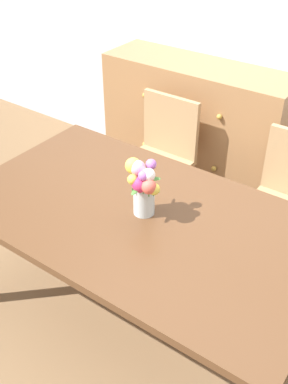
{
  "coord_description": "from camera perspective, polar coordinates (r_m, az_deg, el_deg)",
  "views": [
    {
      "loc": [
        1.02,
        -1.4,
        2.09
      ],
      "look_at": [
        0.01,
        0.02,
        0.87
      ],
      "focal_mm": 42.63,
      "sensor_mm": 36.0,
      "label": 1
    }
  ],
  "objects": [
    {
      "name": "dresser",
      "position": [
        3.49,
        6.4,
        7.81
      ],
      "size": [
        1.4,
        0.47,
        1.0
      ],
      "color": "#9E7047",
      "rests_on": "ground_plane"
    },
    {
      "name": "flower_vase",
      "position": [
        2.09,
        -0.12,
        0.79
      ],
      "size": [
        0.19,
        0.2,
        0.29
      ],
      "color": "silver",
      "rests_on": "dining_table"
    },
    {
      "name": "dining_table",
      "position": [
        2.24,
        -0.44,
        -4.28
      ],
      "size": [
        1.79,
        1.03,
        0.75
      ],
      "color": "brown",
      "rests_on": "ground_plane"
    },
    {
      "name": "ground_plane",
      "position": [
        2.72,
        -0.38,
        -15.19
      ],
      "size": [
        12.0,
        12.0,
        0.0
      ],
      "primitive_type": "plane",
      "color": "brown"
    },
    {
      "name": "chair_right",
      "position": [
        2.81,
        17.57,
        -0.76
      ],
      "size": [
        0.42,
        0.42,
        0.9
      ],
      "rotation": [
        0.0,
        0.0,
        3.14
      ],
      "color": "tan",
      "rests_on": "ground_plane"
    },
    {
      "name": "chair_left",
      "position": [
        3.12,
        2.15,
        4.88
      ],
      "size": [
        0.42,
        0.42,
        0.9
      ],
      "rotation": [
        0.0,
        0.0,
        3.14
      ],
      "color": "tan",
      "rests_on": "ground_plane"
    }
  ]
}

